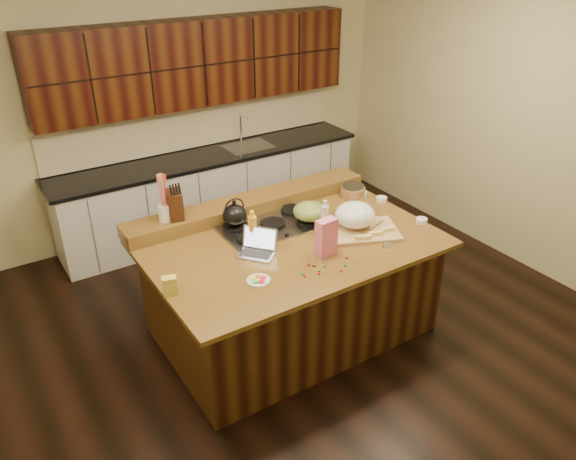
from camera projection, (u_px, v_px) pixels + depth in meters
room at (291, 194)px, 4.50m from camera, size 5.52×5.02×2.72m
island at (291, 286)px, 4.92m from camera, size 2.40×1.60×0.92m
back_ledge at (250, 204)px, 5.19m from camera, size 2.40×0.30×0.12m
cooktop at (273, 225)px, 4.91m from camera, size 0.92×0.52×0.05m
back_counter at (208, 149)px, 6.46m from camera, size 3.70×0.66×2.40m
kettle at (235, 215)px, 4.81m from camera, size 0.28×0.28×0.19m
green_bowl at (309, 211)px, 4.91m from camera, size 0.30×0.30×0.16m
laptop at (258, 247)px, 4.50m from camera, size 0.36×0.36×0.20m
oil_bottle at (253, 231)px, 4.56m from camera, size 0.09×0.09×0.27m
vinegar_bottle at (325, 219)px, 4.78m from camera, size 0.08×0.08×0.25m
wooden_tray at (357, 218)px, 4.82m from camera, size 0.72×0.64×0.24m
ramekin_a at (422, 221)px, 4.97m from camera, size 0.10×0.10×0.04m
ramekin_b at (382, 199)px, 5.37m from camera, size 0.10×0.10×0.04m
ramekin_c at (362, 194)px, 5.48m from camera, size 0.13×0.13×0.04m
strainer_bowl at (353, 192)px, 5.47m from camera, size 0.29×0.29×0.09m
kitchen_timer at (387, 243)px, 4.59m from camera, size 0.10×0.10×0.07m
pink_bag at (326, 238)px, 4.42m from camera, size 0.18×0.11×0.32m
candy_plate at (258, 280)px, 4.16m from camera, size 0.23×0.23×0.01m
package_box at (170, 286)px, 3.98m from camera, size 0.11×0.09×0.14m
utensil_crock at (165, 213)px, 4.74m from camera, size 0.13×0.13×0.14m
knife_block at (174, 205)px, 4.76m from camera, size 0.16×0.22×0.24m
gumdrop_0 at (347, 258)px, 4.44m from camera, size 0.02×0.02×0.02m
gumdrop_1 at (324, 266)px, 4.33m from camera, size 0.02×0.02×0.02m
gumdrop_2 at (305, 276)px, 4.21m from camera, size 0.02×0.02×0.02m
gumdrop_3 at (313, 265)px, 4.34m from camera, size 0.02×0.02×0.02m
gumdrop_4 at (315, 266)px, 4.34m from camera, size 0.02×0.02×0.02m
gumdrop_5 at (319, 271)px, 4.27m from camera, size 0.02×0.02×0.02m
gumdrop_6 at (319, 274)px, 4.23m from camera, size 0.02×0.02×0.02m
gumdrop_7 at (303, 274)px, 4.23m from camera, size 0.02×0.02×0.02m
gumdrop_8 at (309, 265)px, 4.35m from camera, size 0.02×0.02×0.02m
gumdrop_9 at (345, 265)px, 4.34m from camera, size 0.02×0.02×0.02m
gumdrop_10 at (341, 271)px, 4.27m from camera, size 0.02×0.02×0.02m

